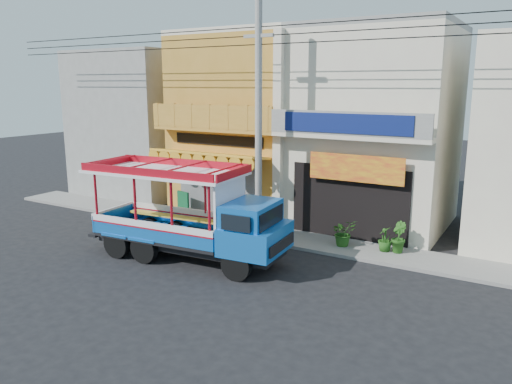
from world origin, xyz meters
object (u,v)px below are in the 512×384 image
green_sign (183,206)px  potted_plant_c (385,239)px  utility_pole (262,109)px  songthaew_truck (200,217)px  potted_plant_a (343,233)px  potted_plant_b (398,237)px

green_sign → potted_plant_c: green_sign is taller
utility_pole → songthaew_truck: size_ratio=3.88×
green_sign → potted_plant_a: bearing=-2.9°
songthaew_truck → utility_pole: bearing=78.4°
songthaew_truck → potted_plant_c: 6.56m
utility_pole → potted_plant_a: 5.41m
potted_plant_a → potted_plant_c: bearing=-42.6°
potted_plant_c → utility_pole: bearing=-80.9°
songthaew_truck → potted_plant_c: size_ratio=8.01×
potted_plant_b → potted_plant_c: bearing=77.9°
utility_pole → potted_plant_c: bearing=11.0°
songthaew_truck → green_sign: (-4.07, 4.14, -1.00)m
utility_pole → potted_plant_b: size_ratio=25.63×
potted_plant_a → potted_plant_b: bearing=-40.8°
potted_plant_a → potted_plant_b: (1.91, 0.29, 0.05)m
potted_plant_a → songthaew_truck: bearing=176.1°
songthaew_truck → potted_plant_c: (5.16, 3.93, -1.02)m
green_sign → potted_plant_b: size_ratio=1.01×
potted_plant_a → potted_plant_c: size_ratio=1.10×
potted_plant_c → songthaew_truck: bearing=-54.6°
songthaew_truck → potted_plant_c: bearing=37.3°
green_sign → potted_plant_c: 9.23m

